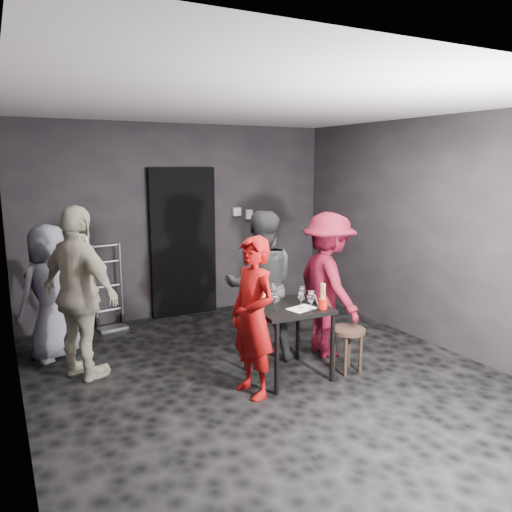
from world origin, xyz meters
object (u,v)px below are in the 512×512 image
stool (348,337)px  bystander_grey (51,292)px  breadstick_cup (323,296)px  woman_black (261,278)px  server_red (253,317)px  man_maroon (328,279)px  tasting_table (289,315)px  wine_bottle (261,296)px  bystander_cream (79,279)px  hand_truck (110,312)px

stool → bystander_grey: (-2.67, 1.84, 0.39)m
breadstick_cup → woman_black: bearing=106.5°
stool → server_red: server_red is taller
breadstick_cup → man_maroon: bearing=50.1°
server_red → woman_black: (0.50, 0.77, 0.15)m
stool → server_red: (-1.11, 0.00, 0.39)m
server_red → woman_black: bearing=138.3°
tasting_table → server_red: server_red is taller
stool → wine_bottle: wine_bottle is taller
man_maroon → bystander_cream: bearing=81.0°
hand_truck → tasting_table: size_ratio=1.49×
bystander_cream → tasting_table: bearing=-146.4°
breadstick_cup → tasting_table: bearing=133.0°
tasting_table → bystander_grey: bystander_grey is taller
tasting_table → wine_bottle: size_ratio=2.21×
tasting_table → bystander_cream: 2.12m
hand_truck → man_maroon: (2.00, -2.10, 0.68)m
man_maroon → breadstick_cup: size_ratio=6.38×
tasting_table → wine_bottle: 0.39m
woman_black → man_maroon: size_ratio=1.04×
server_red → man_maroon: 1.32m
wine_bottle → tasting_table: bearing=-2.3°
tasting_table → bystander_grey: (-2.07, 1.64, 0.12)m
man_maroon → bystander_grey: size_ratio=1.15×
hand_truck → breadstick_cup: (1.52, -2.66, 0.67)m
hand_truck → woman_black: 2.35m
man_maroon → bystander_cream: bystander_cream is taller
woman_black → man_maroon: 0.76m
server_red → stool: bearing=81.1°
woman_black → bystander_cream: 1.89m
woman_black → bystander_grey: bearing=-4.6°
stool → bystander_grey: bystander_grey is taller
stool → bystander_grey: 3.27m
tasting_table → wine_bottle: wine_bottle is taller
wine_bottle → server_red: bearing=-133.2°
breadstick_cup → wine_bottle: bearing=154.1°
bystander_grey → server_red: bearing=101.9°
bystander_grey → breadstick_cup: size_ratio=5.54×
hand_truck → server_red: (0.78, -2.61, 0.56)m
stool → server_red: size_ratio=0.31×
hand_truck → breadstick_cup: 3.14m
stool → breadstick_cup: breadstick_cup is taller
server_red → bystander_grey: bystander_grey is taller
woman_black → breadstick_cup: 0.86m
tasting_table → wine_bottle: (-0.31, 0.01, 0.23)m
hand_truck → server_red: 2.78m
tasting_table → stool: size_ratio=1.60×
tasting_table → man_maroon: 0.81m
server_red → tasting_table: bearing=102.5°
server_red → man_maroon: size_ratio=0.86×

